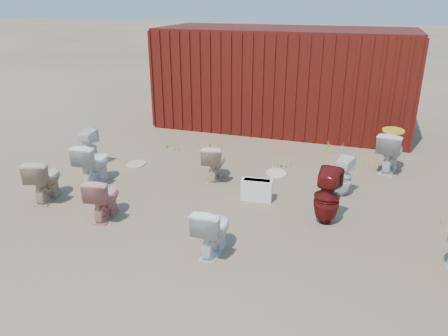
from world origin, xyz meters
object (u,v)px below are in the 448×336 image
(toilet_front_pink, at_px, (104,197))
(toilet_back_e, at_px, (342,176))
(toilet_back_beige_right, at_px, (214,162))
(toilet_front_a, at_px, (93,163))
(loose_tank, at_px, (257,190))
(toilet_back_a, at_px, (88,148))
(toilet_back_yellowlid, at_px, (390,151))
(shipping_container, at_px, (284,79))
(toilet_front_c, at_px, (213,229))
(toilet_front_maroon, at_px, (327,197))
(toilet_back_beige_left, at_px, (45,179))

(toilet_front_pink, height_order, toilet_back_e, toilet_back_e)
(toilet_back_e, bearing_deg, toilet_back_beige_right, 20.10)
(toilet_front_a, distance_m, loose_tank, 2.93)
(toilet_back_beige_right, bearing_deg, toilet_front_a, 15.01)
(toilet_back_a, relative_size, toilet_back_yellowlid, 0.96)
(shipping_container, relative_size, toilet_front_c, 8.94)
(toilet_back_beige_right, distance_m, toilet_back_yellowlid, 3.32)
(toilet_back_a, xyz_separation_m, toilet_back_yellowlid, (5.51, 1.63, 0.02))
(toilet_back_a, bearing_deg, toilet_front_maroon, 171.27)
(toilet_front_c, xyz_separation_m, toilet_back_yellowlid, (2.19, 3.73, 0.05))
(shipping_container, distance_m, toilet_front_c, 6.22)
(toilet_back_beige_left, height_order, toilet_back_beige_right, toilet_back_beige_left)
(shipping_container, bearing_deg, toilet_back_a, -126.15)
(toilet_back_beige_right, bearing_deg, loose_tank, 140.22)
(toilet_back_yellowlid, bearing_deg, toilet_back_e, 73.62)
(toilet_back_e, bearing_deg, toilet_front_a, 30.70)
(toilet_front_a, xyz_separation_m, toilet_back_beige_left, (-0.34, -0.85, -0.02))
(loose_tank, bearing_deg, toilet_front_a, 178.46)
(toilet_front_pink, distance_m, toilet_front_c, 1.90)
(toilet_front_c, bearing_deg, toilet_back_yellowlid, -118.70)
(toilet_front_pink, height_order, toilet_back_yellowlid, toilet_back_yellowlid)
(toilet_front_maroon, relative_size, toilet_back_e, 1.23)
(shipping_container, distance_m, toilet_back_e, 4.30)
(toilet_front_pink, relative_size, toilet_back_yellowlid, 0.85)
(toilet_front_pink, distance_m, toilet_back_beige_right, 2.18)
(toilet_front_c, bearing_deg, loose_tank, -93.01)
(shipping_container, xyz_separation_m, toilet_back_beige_left, (-2.74, -5.52, -0.84))
(toilet_front_c, xyz_separation_m, toilet_back_beige_left, (-3.11, 0.63, 0.02))
(toilet_back_e, bearing_deg, shipping_container, -45.58)
(toilet_back_yellowlid, distance_m, toilet_back_e, 1.60)
(shipping_container, xyz_separation_m, toilet_back_e, (1.80, -3.81, -0.86))
(toilet_front_a, distance_m, toilet_front_pink, 1.42)
(toilet_front_maroon, relative_size, toilet_back_a, 1.11)
(toilet_front_a, relative_size, toilet_back_e, 1.10)
(toilet_back_a, distance_m, toilet_back_beige_left, 1.49)
(toilet_front_a, height_order, toilet_back_beige_left, toilet_front_a)
(toilet_back_beige_right, bearing_deg, toilet_back_beige_left, 28.26)
(toilet_front_c, xyz_separation_m, loose_tank, (0.14, 1.70, -0.16))
(toilet_front_c, bearing_deg, toilet_back_beige_left, -9.73)
(shipping_container, height_order, toilet_back_a, shipping_container)
(toilet_front_c, xyz_separation_m, toilet_back_a, (-3.32, 2.10, 0.04))
(shipping_container, bearing_deg, toilet_front_c, -86.57)
(toilet_front_pink, relative_size, toilet_back_e, 0.98)
(shipping_container, bearing_deg, toilet_front_maroon, -71.23)
(toilet_back_yellowlid, xyz_separation_m, loose_tank, (-2.05, -2.03, -0.22))
(toilet_back_beige_left, bearing_deg, toilet_back_yellowlid, -163.93)
(toilet_front_pink, height_order, toilet_front_c, toilet_front_c)
(toilet_back_a, bearing_deg, toilet_front_pink, 131.93)
(shipping_container, relative_size, toilet_back_a, 8.00)
(toilet_back_a, relative_size, loose_tank, 1.50)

